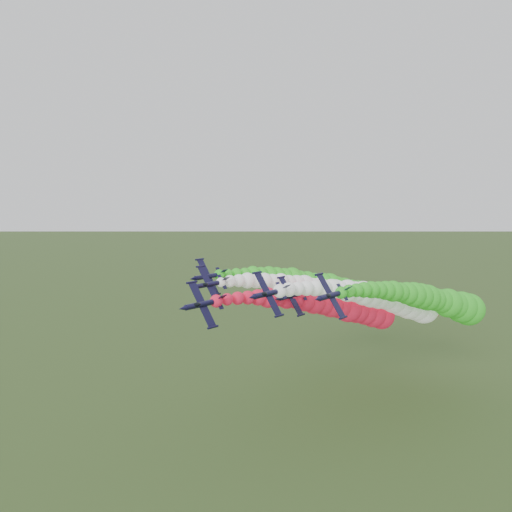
% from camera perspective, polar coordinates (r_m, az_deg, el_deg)
% --- Properties ---
extents(ground, '(3000.00, 3000.00, 0.00)m').
position_cam_1_polar(ground, '(116.94, 1.85, -22.09)').
color(ground, '#445C28').
rests_on(ground, ground).
extents(jet_lead, '(15.58, 69.95, 19.54)m').
position_cam_1_polar(jet_lead, '(130.15, 9.73, -5.83)').
color(jet_lead, '#131134').
rests_on(jet_lead, ground).
extents(jet_inner_left, '(16.22, 70.59, 20.18)m').
position_cam_1_polar(jet_inner_left, '(149.22, 8.56, -4.11)').
color(jet_inner_left, '#131134').
rests_on(jet_inner_left, ground).
extents(jet_inner_right, '(16.21, 70.58, 20.18)m').
position_cam_1_polar(jet_inner_right, '(136.80, 15.18, -4.90)').
color(jet_inner_right, '#131134').
rests_on(jet_inner_right, ground).
extents(jet_outer_left, '(16.09, 70.46, 20.05)m').
position_cam_1_polar(jet_outer_left, '(154.59, 7.95, -3.37)').
color(jet_outer_left, '#131134').
rests_on(jet_outer_left, ground).
extents(jet_outer_right, '(16.40, 70.77, 20.37)m').
position_cam_1_polar(jet_outer_right, '(140.24, 20.22, -4.93)').
color(jet_outer_right, '#131134').
rests_on(jet_outer_right, ground).
extents(jet_trail, '(16.04, 70.42, 20.01)m').
position_cam_1_polar(jet_trail, '(151.12, 15.61, -4.96)').
color(jet_trail, '#131134').
rests_on(jet_trail, ground).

